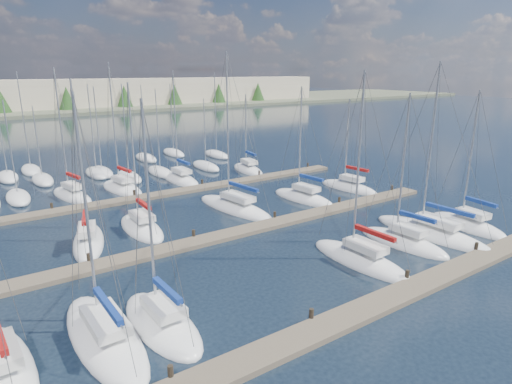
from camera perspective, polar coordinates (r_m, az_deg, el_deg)
ground at (r=75.24m, az=-20.21°, el=5.07°), size 400.00×400.00×0.00m
dock_near at (r=25.95m, az=15.56°, el=-14.35°), size 44.00×1.93×1.10m
dock_mid at (r=35.51m, az=-1.84°, el=-5.23°), size 44.00×1.93×1.10m
dock_far at (r=47.33m, az=-10.98°, el=-0.05°), size 44.00×1.93×1.10m
sailboat_b at (r=23.77m, az=-19.53°, el=-17.74°), size 3.19×9.49×12.85m
sailboat_m at (r=49.42m, az=12.29°, el=0.59°), size 3.18×7.75×10.76m
sailboat_i at (r=35.77m, az=-21.44°, el=-6.17°), size 4.29×8.31×13.18m
sailboat_a at (r=23.43m, az=-30.56°, el=-19.71°), size 2.89×8.17×11.64m
sailboat_k at (r=41.41m, az=-2.86°, el=-2.06°), size 4.24×10.59×15.33m
sailboat_p at (r=52.72m, az=-10.04°, el=1.68°), size 2.82×8.12×13.72m
sailboat_n at (r=49.21m, az=-23.34°, el=-0.43°), size 3.87×8.03×13.99m
sailboat_d at (r=31.21m, az=13.69°, el=-8.75°), size 2.94×8.51×13.75m
sailboat_l at (r=44.69m, az=6.33°, el=-0.78°), size 3.51×8.20×12.17m
sailboat_q at (r=57.03m, az=-1.07°, el=3.00°), size 3.56×7.51×10.72m
sailboat_g at (r=40.95m, az=26.37°, el=-3.98°), size 3.29×7.41×12.22m
sailboat_f at (r=37.84m, az=22.28°, el=-5.08°), size 3.33×10.36×14.36m
sailboat_c at (r=24.03m, az=-12.43°, el=-16.69°), size 3.06×7.50×12.48m
sailboat_e at (r=35.12m, az=19.02°, el=-6.34°), size 2.94×7.69×12.18m
sailboat_j at (r=37.44m, az=-15.02°, el=-4.61°), size 2.72×7.57×12.81m
sailboat_o at (r=50.29m, az=-17.43°, el=0.49°), size 3.87×8.07×14.52m
distant_boats at (r=58.70m, az=-20.30°, el=2.49°), size 36.93×20.75×13.30m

